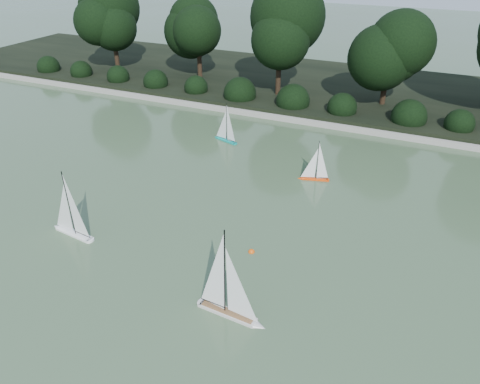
{
  "coord_description": "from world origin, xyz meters",
  "views": [
    {
      "loc": [
        3.08,
        -6.29,
        6.05
      ],
      "look_at": [
        -0.81,
        2.36,
        0.7
      ],
      "focal_mm": 35.0,
      "sensor_mm": 36.0,
      "label": 1
    }
  ],
  "objects_px": {
    "sailboat_white_b": "(232,303)",
    "sailboat_teal": "(224,134)",
    "sailboat_orange": "(313,173)",
    "sailboat_white_a": "(70,223)",
    "race_buoy": "(251,252)"
  },
  "relations": [
    {
      "from": "sailboat_orange",
      "to": "sailboat_teal",
      "type": "xyz_separation_m",
      "value": [
        -3.41,
        1.47,
        0.03
      ]
    },
    {
      "from": "sailboat_white_b",
      "to": "sailboat_teal",
      "type": "relative_size",
      "value": 1.37
    },
    {
      "from": "sailboat_white_b",
      "to": "sailboat_orange",
      "type": "relative_size",
      "value": 1.56
    },
    {
      "from": "sailboat_orange",
      "to": "sailboat_teal",
      "type": "height_order",
      "value": "sailboat_teal"
    },
    {
      "from": "race_buoy",
      "to": "sailboat_white_a",
      "type": "bearing_deg",
      "value": -165.65
    },
    {
      "from": "sailboat_teal",
      "to": "sailboat_white_b",
      "type": "bearing_deg",
      "value": -63.12
    },
    {
      "from": "sailboat_white_b",
      "to": "race_buoy",
      "type": "height_order",
      "value": "sailboat_white_b"
    },
    {
      "from": "sailboat_teal",
      "to": "sailboat_white_a",
      "type": "bearing_deg",
      "value": -97.59
    },
    {
      "from": "sailboat_white_b",
      "to": "sailboat_teal",
      "type": "height_order",
      "value": "sailboat_white_b"
    },
    {
      "from": "sailboat_teal",
      "to": "race_buoy",
      "type": "bearing_deg",
      "value": -58.74
    },
    {
      "from": "sailboat_white_a",
      "to": "sailboat_orange",
      "type": "relative_size",
      "value": 1.43
    },
    {
      "from": "sailboat_white_a",
      "to": "sailboat_teal",
      "type": "distance_m",
      "value": 6.32
    },
    {
      "from": "sailboat_white_b",
      "to": "sailboat_orange",
      "type": "height_order",
      "value": "sailboat_white_b"
    },
    {
      "from": "sailboat_white_b",
      "to": "sailboat_orange",
      "type": "distance_m",
      "value": 5.66
    },
    {
      "from": "sailboat_orange",
      "to": "sailboat_white_b",
      "type": "bearing_deg",
      "value": -88.0
    }
  ]
}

